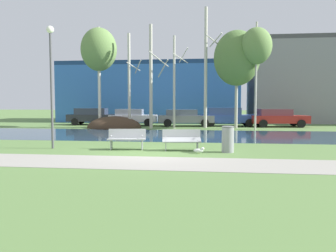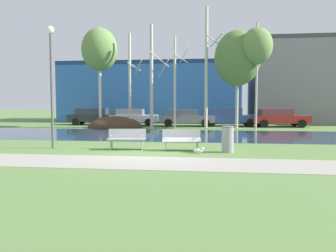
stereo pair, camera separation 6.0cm
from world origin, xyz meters
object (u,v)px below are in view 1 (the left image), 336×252
at_px(parked_van_nearest_dark, 94,116).
at_px(parked_sedan_second_white, 132,117).
at_px(bench_left, 127,138).
at_px(bench_right, 182,139).
at_px(parked_wagon_fourth_blue, 227,116).
at_px(seagull, 199,150).
at_px(parked_hatch_third_grey, 185,117).
at_px(trash_bin, 228,139).
at_px(streetlamp, 51,67).
at_px(parked_suv_fifth_red, 278,117).

height_order(parked_van_nearest_dark, parked_sedan_second_white, parked_van_nearest_dark).
xyz_separation_m(bench_left, bench_right, (2.34, 0.00, 0.00)).
xyz_separation_m(bench_left, parked_wagon_fourth_blue, (4.88, 14.90, 0.33)).
relative_size(bench_left, seagull, 3.63).
bearing_deg(parked_sedan_second_white, parked_hatch_third_grey, -3.43).
distance_m(bench_right, seagull, 1.18).
distance_m(bench_right, parked_van_nearest_dark, 17.56).
xyz_separation_m(trash_bin, seagull, (-1.13, -0.54, -0.41)).
distance_m(bench_left, bench_right, 2.34).
bearing_deg(streetlamp, bench_left, 0.90).
bearing_deg(parked_hatch_third_grey, seagull, -83.59).
xyz_separation_m(seagull, streetlamp, (-6.39, 0.79, 3.39)).
bearing_deg(parked_suv_fifth_red, streetlamp, -129.94).
height_order(trash_bin, parked_sedan_second_white, parked_sedan_second_white).
bearing_deg(parked_van_nearest_dark, parked_hatch_third_grey, -4.87).
bearing_deg(streetlamp, parked_wagon_fourth_blue, 61.33).
bearing_deg(trash_bin, parked_wagon_fourth_blue, 87.55).
bearing_deg(parked_hatch_third_grey, parked_wagon_fourth_blue, 7.96).
bearing_deg(parked_wagon_fourth_blue, parked_van_nearest_dark, 179.03).
bearing_deg(parked_van_nearest_dark, trash_bin, -54.77).
bearing_deg(parked_sedan_second_white, bench_left, -77.94).
distance_m(streetlamp, parked_sedan_second_white, 14.99).
bearing_deg(streetlamp, parked_hatch_third_grey, 72.06).
height_order(trash_bin, parked_van_nearest_dark, parked_van_nearest_dark).
relative_size(streetlamp, parked_hatch_third_grey, 1.12).
bearing_deg(parked_suv_fifth_red, parked_hatch_third_grey, -179.28).
height_order(bench_left, parked_hatch_third_grey, parked_hatch_third_grey).
bearing_deg(seagull, parked_hatch_third_grey, 96.41).
height_order(bench_left, bench_right, same).
bearing_deg(trash_bin, parked_hatch_third_grey, 100.95).
height_order(streetlamp, parked_suv_fifth_red, streetlamp).
bearing_deg(parked_wagon_fourth_blue, streetlamp, -118.67).
distance_m(bench_right, parked_sedan_second_white, 15.67).
relative_size(bench_left, parked_suv_fifth_red, 0.36).
distance_m(streetlamp, parked_van_nearest_dark, 15.75).
relative_size(trash_bin, parked_hatch_third_grey, 0.22).
xyz_separation_m(trash_bin, parked_wagon_fourth_blue, (0.65, 15.20, 0.26)).
bearing_deg(parked_wagon_fourth_blue, parked_sedan_second_white, -178.44).
xyz_separation_m(streetlamp, parked_van_nearest_dark, (-3.34, 15.14, -2.75)).
relative_size(bench_right, parked_van_nearest_dark, 0.34).
distance_m(parked_van_nearest_dark, parked_hatch_third_grey, 8.05).
height_order(streetlamp, parked_wagon_fourth_blue, streetlamp).
distance_m(bench_left, parked_hatch_third_grey, 14.48).
bearing_deg(parked_hatch_third_grey, parked_sedan_second_white, 176.57).
xyz_separation_m(bench_right, parked_suv_fifth_red, (6.55, 14.50, 0.29)).
bearing_deg(parked_van_nearest_dark, seagull, -58.57).
xyz_separation_m(streetlamp, parked_wagon_fourth_blue, (8.18, 14.95, -2.72)).
xyz_separation_m(parked_van_nearest_dark, parked_suv_fifth_red, (15.53, -0.59, -0.01)).
relative_size(seagull, parked_sedan_second_white, 0.11).
distance_m(parked_van_nearest_dark, parked_wagon_fourth_blue, 11.52).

